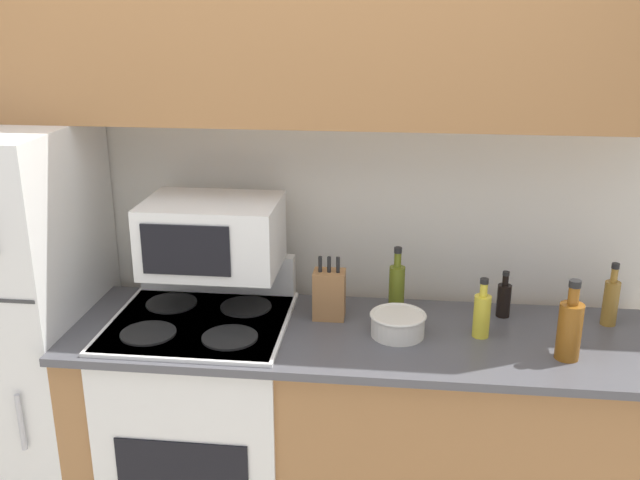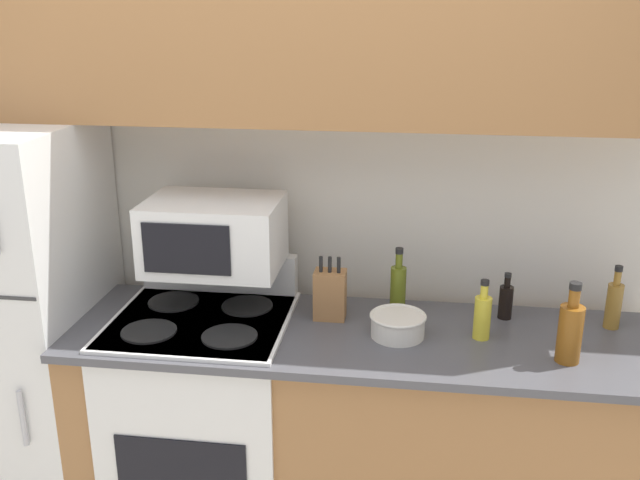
{
  "view_description": "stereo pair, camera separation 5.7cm",
  "coord_description": "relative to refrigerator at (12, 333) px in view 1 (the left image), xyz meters",
  "views": [
    {
      "loc": [
        0.43,
        -2.05,
        2.06
      ],
      "look_at": [
        0.17,
        0.27,
        1.27
      ],
      "focal_mm": 40.0,
      "sensor_mm": 36.0,
      "label": 1
    },
    {
      "loc": [
        0.49,
        -2.04,
        2.06
      ],
      "look_at": [
        0.17,
        0.27,
        1.27
      ],
      "focal_mm": 40.0,
      "sensor_mm": 36.0,
      "label": 2
    }
  ],
  "objects": [
    {
      "name": "wall_back",
      "position": [
        1.06,
        0.38,
        0.46
      ],
      "size": [
        8.0,
        0.05,
        2.55
      ],
      "color": "silver",
      "rests_on": "ground_plane"
    },
    {
      "name": "lower_cabinets",
      "position": [
        1.38,
        -0.04,
        -0.36
      ],
      "size": [
        2.12,
        0.65,
        0.92
      ],
      "color": "#9E6B3D",
      "rests_on": "ground_plane"
    },
    {
      "name": "refrigerator",
      "position": [
        0.0,
        0.0,
        0.0
      ],
      "size": [
        0.64,
        0.71,
        1.64
      ],
      "color": "white",
      "rests_on": "ground_plane"
    },
    {
      "name": "upper_cabinets",
      "position": [
        1.06,
        0.19,
        1.1
      ],
      "size": [
        2.76,
        0.32,
        0.57
      ],
      "color": "#9E6B3D",
      "rests_on": "refrigerator"
    },
    {
      "name": "stove",
      "position": [
        0.78,
        -0.05,
        -0.33
      ],
      "size": [
        0.66,
        0.63,
        1.1
      ],
      "color": "white",
      "rests_on": "ground_plane"
    },
    {
      "name": "microwave",
      "position": [
        0.81,
        0.06,
        0.42
      ],
      "size": [
        0.5,
        0.37,
        0.26
      ],
      "color": "white",
      "rests_on": "stove"
    },
    {
      "name": "knife_block",
      "position": [
        1.25,
        0.06,
        0.2
      ],
      "size": [
        0.12,
        0.09,
        0.25
      ],
      "color": "#9E6B3D",
      "rests_on": "lower_cabinets"
    },
    {
      "name": "bowl",
      "position": [
        1.51,
        -0.07,
        0.15
      ],
      "size": [
        0.2,
        0.2,
        0.08
      ],
      "color": "silver",
      "rests_on": "lower_cabinets"
    },
    {
      "name": "bottle_olive_oil",
      "position": [
        1.5,
        0.14,
        0.21
      ],
      "size": [
        0.06,
        0.06,
        0.26
      ],
      "color": "#5B6619",
      "rests_on": "lower_cabinets"
    },
    {
      "name": "bottle_whiskey",
      "position": [
        2.07,
        -0.18,
        0.22
      ],
      "size": [
        0.08,
        0.08,
        0.28
      ],
      "color": "brown",
      "rests_on": "lower_cabinets"
    },
    {
      "name": "bottle_cooking_spray",
      "position": [
        1.8,
        -0.04,
        0.19
      ],
      "size": [
        0.06,
        0.06,
        0.22
      ],
      "color": "gold",
      "rests_on": "lower_cabinets"
    },
    {
      "name": "bottle_soy_sauce",
      "position": [
        1.9,
        0.15,
        0.18
      ],
      "size": [
        0.05,
        0.05,
        0.18
      ],
      "color": "black",
      "rests_on": "lower_cabinets"
    },
    {
      "name": "bottle_vinegar",
      "position": [
        2.28,
        0.11,
        0.2
      ],
      "size": [
        0.06,
        0.06,
        0.24
      ],
      "color": "olive",
      "rests_on": "lower_cabinets"
    }
  ]
}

